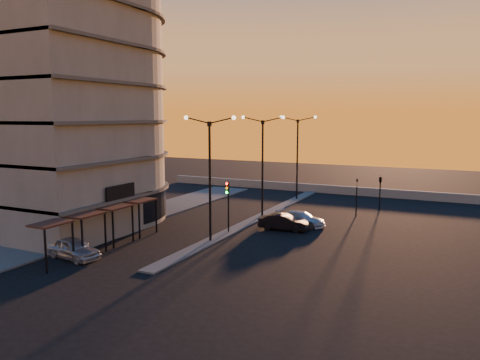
% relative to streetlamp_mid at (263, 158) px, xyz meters
% --- Properties ---
extents(ground, '(120.00, 120.00, 0.00)m').
position_rel_streetlamp_mid_xyz_m(ground, '(0.00, -10.00, -5.59)').
color(ground, black).
rests_on(ground, ground).
extents(sidewalk_west, '(5.00, 40.00, 0.12)m').
position_rel_streetlamp_mid_xyz_m(sidewalk_west, '(-10.50, -6.00, -5.53)').
color(sidewalk_west, '#474745').
rests_on(sidewalk_west, ground).
extents(median, '(1.20, 36.00, 0.12)m').
position_rel_streetlamp_mid_xyz_m(median, '(0.00, 0.00, -5.53)').
color(median, '#474745').
rests_on(median, ground).
extents(parapet, '(44.00, 0.50, 1.00)m').
position_rel_streetlamp_mid_xyz_m(parapet, '(2.00, 16.00, -5.09)').
color(parapet, slate).
rests_on(parapet, ground).
extents(building, '(14.35, 17.08, 25.00)m').
position_rel_streetlamp_mid_xyz_m(building, '(-14.00, -9.97, 6.32)').
color(building, slate).
rests_on(building, ground).
extents(streetlamp_near, '(4.32, 0.32, 9.51)m').
position_rel_streetlamp_mid_xyz_m(streetlamp_near, '(0.00, -10.00, 0.00)').
color(streetlamp_near, black).
rests_on(streetlamp_near, ground).
extents(streetlamp_mid, '(4.32, 0.32, 9.51)m').
position_rel_streetlamp_mid_xyz_m(streetlamp_mid, '(0.00, 0.00, 0.00)').
color(streetlamp_mid, black).
rests_on(streetlamp_mid, ground).
extents(streetlamp_far, '(4.32, 0.32, 9.51)m').
position_rel_streetlamp_mid_xyz_m(streetlamp_far, '(0.00, 10.00, 0.00)').
color(streetlamp_far, black).
rests_on(streetlamp_far, ground).
extents(traffic_light_main, '(0.28, 0.44, 4.25)m').
position_rel_streetlamp_mid_xyz_m(traffic_light_main, '(0.00, -7.13, -2.70)').
color(traffic_light_main, black).
rests_on(traffic_light_main, ground).
extents(signal_east_a, '(0.13, 0.16, 3.60)m').
position_rel_streetlamp_mid_xyz_m(signal_east_a, '(8.00, 4.00, -3.66)').
color(signal_east_a, black).
rests_on(signal_east_a, ground).
extents(signal_east_b, '(0.42, 1.99, 3.60)m').
position_rel_streetlamp_mid_xyz_m(signal_east_b, '(9.50, 8.00, -2.49)').
color(signal_east_b, black).
rests_on(signal_east_b, ground).
extents(car_hatchback, '(4.37, 2.28, 1.42)m').
position_rel_streetlamp_mid_xyz_m(car_hatchback, '(-6.19, -17.64, -4.88)').
color(car_hatchback, '#B3B5BB').
rests_on(car_hatchback, ground).
extents(car_sedan, '(4.28, 1.90, 1.37)m').
position_rel_streetlamp_mid_xyz_m(car_sedan, '(3.70, -4.10, -4.91)').
color(car_sedan, black).
rests_on(car_sedan, ground).
extents(car_wagon, '(4.53, 2.31, 1.26)m').
position_rel_streetlamp_mid_xyz_m(car_wagon, '(4.50, -2.00, -4.96)').
color(car_wagon, '#B9BEC1').
rests_on(car_wagon, ground).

